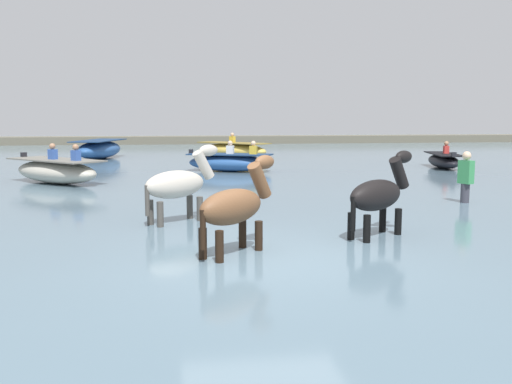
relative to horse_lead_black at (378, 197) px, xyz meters
The scene contains 12 objects.
ground_plane 2.61m from the horse_lead_black, 149.71° to the right, with size 120.00×120.00×0.00m, color #756B56.
water_surface 9.08m from the horse_lead_black, 103.12° to the left, with size 90.00×90.00×0.43m, color slate.
horse_lead_black is the anchor object (origin of this frame).
horse_trailing_pinto 3.75m from the horse_lead_black, 151.42° to the left, with size 1.57×1.27×1.88m.
horse_flank_bay 2.65m from the horse_lead_black, 160.74° to the right, with size 1.41×1.40×1.84m.
boat_mid_outer 11.19m from the horse_lead_black, 128.13° to the left, with size 3.38×3.37×1.21m.
boat_far_offshore 13.96m from the horse_lead_black, 59.54° to the left, with size 1.58×3.18×1.05m.
boat_near_port 18.80m from the horse_lead_black, 91.53° to the left, with size 3.63×3.80×1.22m.
boat_distant_east 20.24m from the horse_lead_black, 109.97° to the left, with size 2.44×4.34×0.88m.
boat_mid_channel 11.84m from the horse_lead_black, 96.56° to the left, with size 3.34×2.28×1.13m.
person_onlooker_right 4.74m from the horse_lead_black, 45.03° to the left, with size 0.32×0.37×1.63m.
far_shoreline 33.85m from the horse_lead_black, 93.48° to the left, with size 80.00×2.40×0.99m, color #605B4C.
Camera 1 is at (-1.30, -7.85, 2.43)m, focal length 40.13 mm.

